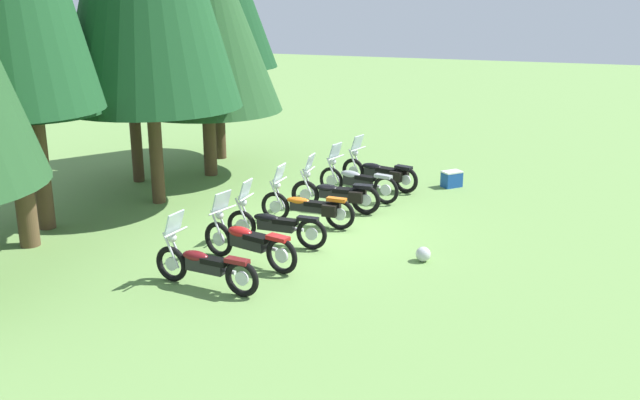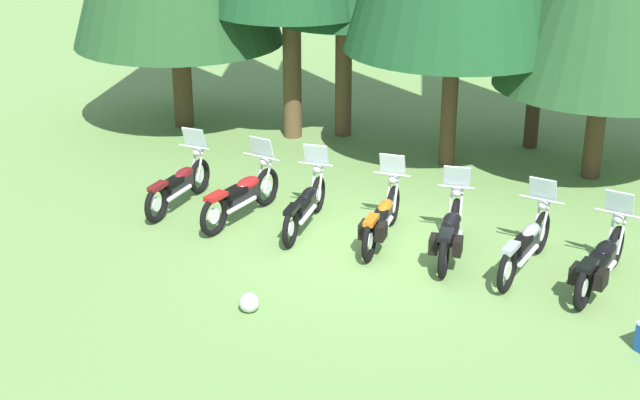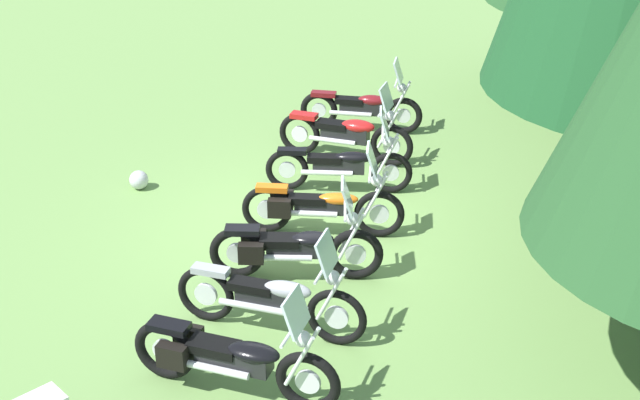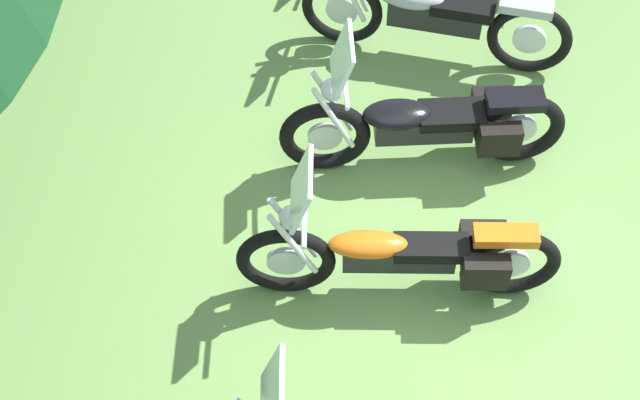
# 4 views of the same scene
# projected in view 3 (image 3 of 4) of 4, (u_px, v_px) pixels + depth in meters

# --- Properties ---
(ground_plane) EXTENTS (80.00, 80.00, 0.00)m
(ground_plane) POSITION_uv_depth(u_px,v_px,m) (310.00, 230.00, 12.78)
(ground_plane) COLOR #6B934C
(motorcycle_0) EXTENTS (0.65, 2.19, 1.35)m
(motorcycle_0) POSITION_uv_depth(u_px,v_px,m) (363.00, 107.00, 15.95)
(motorcycle_0) COLOR black
(motorcycle_0) RESTS_ON ground_plane
(motorcycle_1) EXTENTS (0.92, 2.25, 1.37)m
(motorcycle_1) POSITION_uv_depth(u_px,v_px,m) (347.00, 133.00, 14.77)
(motorcycle_1) COLOR black
(motorcycle_1) RESTS_ON ground_plane
(motorcycle_2) EXTENTS (0.64, 2.26, 1.34)m
(motorcycle_2) POSITION_uv_depth(u_px,v_px,m) (341.00, 165.00, 13.71)
(motorcycle_2) COLOR black
(motorcycle_2) RESTS_ON ground_plane
(motorcycle_3) EXTENTS (0.65, 2.28, 1.36)m
(motorcycle_3) POSITION_uv_depth(u_px,v_px,m) (320.00, 205.00, 12.47)
(motorcycle_3) COLOR black
(motorcycle_3) RESTS_ON ground_plane
(motorcycle_4) EXTENTS (0.61, 2.23, 1.37)m
(motorcycle_4) POSITION_uv_depth(u_px,v_px,m) (294.00, 247.00, 11.41)
(motorcycle_4) COLOR black
(motorcycle_4) RESTS_ON ground_plane
(motorcycle_5) EXTENTS (0.86, 2.27, 1.37)m
(motorcycle_5) POSITION_uv_depth(u_px,v_px,m) (273.00, 298.00, 10.31)
(motorcycle_5) COLOR black
(motorcycle_5) RESTS_ON ground_plane
(motorcycle_6) EXTENTS (1.01, 2.27, 1.36)m
(motorcycle_6) POSITION_uv_depth(u_px,v_px,m) (231.00, 357.00, 9.32)
(motorcycle_6) COLOR black
(motorcycle_6) RESTS_ON ground_plane
(dropped_helmet) EXTENTS (0.30, 0.30, 0.30)m
(dropped_helmet) POSITION_uv_depth(u_px,v_px,m) (139.00, 180.00, 13.93)
(dropped_helmet) COLOR silver
(dropped_helmet) RESTS_ON ground_plane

